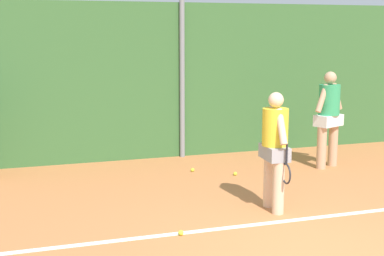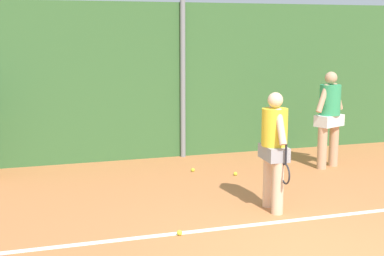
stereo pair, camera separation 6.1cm
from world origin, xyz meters
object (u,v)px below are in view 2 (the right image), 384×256
player_foreground_near (274,145)px  tennis_ball_7 (235,174)px  player_midcourt (329,114)px  tennis_ball_0 (180,233)px  tennis_ball_2 (193,170)px

player_foreground_near → tennis_ball_7: player_foreground_near is taller
player_midcourt → tennis_ball_0: bearing=12.7°
tennis_ball_0 → tennis_ball_7: 2.94m
player_midcourt → tennis_ball_2: 2.67m
player_midcourt → tennis_ball_0: size_ratio=26.57×
tennis_ball_2 → tennis_ball_7: (0.62, -0.47, 0.00)m
player_foreground_near → tennis_ball_2: (-0.44, 2.34, -0.89)m
tennis_ball_0 → tennis_ball_7: bearing=54.9°
player_foreground_near → tennis_ball_2: player_foreground_near is taller
player_foreground_near → tennis_ball_2: bearing=-166.4°
player_midcourt → tennis_ball_7: size_ratio=26.57×
player_foreground_near → player_midcourt: size_ratio=0.94×
tennis_ball_0 → tennis_ball_2: (1.07, 2.88, 0.00)m
tennis_ball_0 → tennis_ball_7: (1.69, 2.40, 0.00)m
player_foreground_near → player_midcourt: bearing=136.6°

